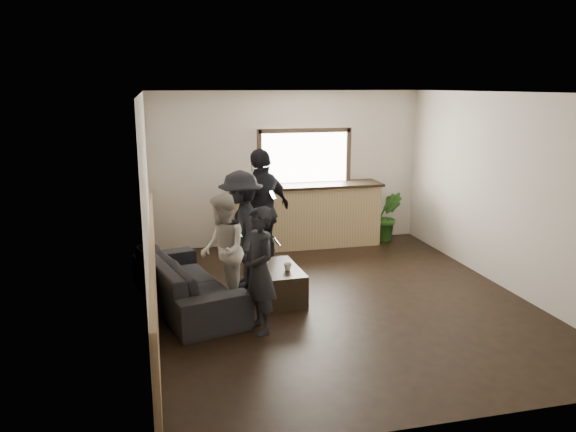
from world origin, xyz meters
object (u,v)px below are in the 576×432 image
object	(u,v)px
bar_counter	(308,211)
person_b	(223,250)
sofa	(187,281)
coffee_table	(278,283)
person_a	(259,270)
potted_plant	(387,216)
cup_b	(288,267)
person_d	(262,211)
cup_a	(265,262)
person_c	(241,230)

from	to	relation	value
bar_counter	person_b	distance (m)	3.12
sofa	coffee_table	xyz separation A→B (m)	(1.25, -0.04, -0.12)
coffee_table	person_a	world-z (taller)	person_a
person_b	potted_plant	bearing A→B (deg)	127.78
bar_counter	cup_b	bearing A→B (deg)	-111.11
sofa	person_b	distance (m)	0.64
coffee_table	person_d	size ratio (longest dim) A/B	0.51
cup_a	person_d	world-z (taller)	person_d
bar_counter	person_c	bearing A→B (deg)	-129.26
sofa	person_d	distance (m)	1.83
bar_counter	cup_b	size ratio (longest dim) A/B	25.10
bar_counter	potted_plant	world-z (taller)	bar_counter
cup_a	person_b	bearing A→B (deg)	-162.93
person_a	person_c	xyz separation A→B (m)	(0.04, 1.59, 0.09)
coffee_table	potted_plant	bearing A→B (deg)	42.21
potted_plant	person_a	size ratio (longest dim) A/B	0.62
person_b	person_c	xyz separation A→B (m)	(0.35, 0.65, 0.10)
sofa	coffee_table	world-z (taller)	sofa
person_a	cup_a	bearing A→B (deg)	153.28
person_b	person_d	bearing A→B (deg)	150.00
sofa	cup_a	distance (m)	1.10
person_b	person_d	size ratio (longest dim) A/B	0.78
person_a	person_b	distance (m)	0.99
sofa	cup_b	bearing A→B (deg)	-112.81
sofa	person_b	size ratio (longest dim) A/B	1.53
sofa	person_a	size ratio (longest dim) A/B	1.52
person_a	cup_b	bearing A→B (deg)	134.45
person_c	person_d	distance (m)	0.74
person_c	person_d	bearing A→B (deg)	146.66
bar_counter	person_a	xyz separation A→B (m)	(-1.55, -3.44, 0.12)
potted_plant	cup_a	bearing A→B (deg)	-141.16
cup_b	coffee_table	bearing A→B (deg)	122.23
bar_counter	person_d	world-z (taller)	bar_counter
person_b	person_c	distance (m)	0.75
cup_b	person_c	size ratio (longest dim) A/B	0.06
coffee_table	person_a	xyz separation A→B (m)	(-0.45, -0.99, 0.54)
sofa	person_d	world-z (taller)	person_d
sofa	person_a	xyz separation A→B (m)	(0.80, -1.03, 0.43)
person_d	person_c	bearing A→B (deg)	19.18
coffee_table	person_b	size ratio (longest dim) A/B	0.66
coffee_table	bar_counter	bearing A→B (deg)	65.83
sofa	bar_counter	bearing A→B (deg)	-59.01
person_d	coffee_table	bearing A→B (deg)	54.05
coffee_table	cup_b	xyz separation A→B (m)	(0.10, -0.15, 0.27)
bar_counter	coffee_table	xyz separation A→B (m)	(-1.10, -2.45, -0.42)
cup_b	person_a	xyz separation A→B (m)	(-0.54, -0.84, 0.27)
bar_counter	potted_plant	distance (m)	1.56
potted_plant	person_b	distance (m)	4.21
potted_plant	person_c	bearing A→B (deg)	-149.52
potted_plant	person_c	size ratio (longest dim) A/B	0.56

